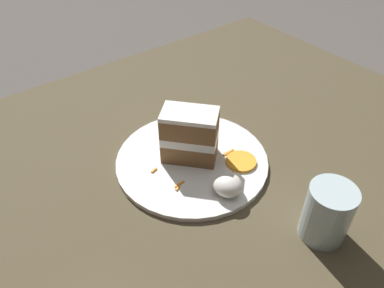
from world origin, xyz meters
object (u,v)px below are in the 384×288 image
Objects in this scene: plate at (192,160)px; drinking_glass at (326,216)px; cream_dollop at (227,185)px; orange_garnish at (241,161)px; cake_slice at (190,135)px.

plate is 0.27m from drinking_glass.
drinking_glass is (-0.15, -0.07, 0.01)m from cream_dollop.
orange_garnish is at bearing -1.39° from drinking_glass.
cream_dollop is 0.94× the size of orange_garnish.
cake_slice is at bearing -5.22° from plate.
orange_garnish is at bearing -61.18° from cream_dollop.
cream_dollop reaches higher than orange_garnish.
cake_slice reaches higher than orange_garnish.
cake_slice is 0.12m from cream_dollop.
orange_garnish is at bearing 89.75° from cake_slice.
cake_slice is (0.01, -0.00, 0.06)m from plate.
cream_dollop is at bearing 118.82° from orange_garnish.
plate is 0.06m from cake_slice.
cake_slice reaches higher than drinking_glass.
plate is at bearing 45.10° from orange_garnish.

